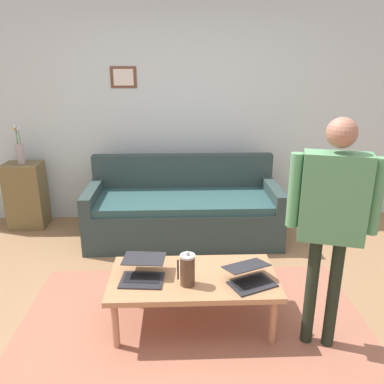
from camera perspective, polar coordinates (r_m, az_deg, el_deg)
ground_plane at (r=3.18m, az=0.78°, el=-18.14°), size 7.68×7.68×0.00m
area_rug at (r=3.07m, az=0.27°, el=-19.58°), size 2.64×1.80×0.01m
back_wall at (r=4.78m, az=-0.55°, el=11.97°), size 7.04×0.11×2.70m
couch at (r=4.37m, az=-1.25°, el=-2.81°), size 2.09×0.88×0.88m
coffee_table at (r=2.95m, az=0.20°, el=-12.91°), size 1.23×0.64×0.40m
laptop_left at (r=2.85m, az=8.52°, el=-12.33°), size 0.40×0.38×0.13m
laptop_center at (r=2.90m, az=-7.26°, el=-11.64°), size 0.34×0.36×0.12m
french_press at (r=2.77m, az=-0.66°, el=-11.34°), size 0.13×0.11×0.26m
side_shelf at (r=5.01m, az=-23.15°, el=-0.46°), size 0.42×0.32×0.79m
flower_vase at (r=4.87m, az=-23.99°, el=5.80°), size 0.10×0.09×0.45m
person_standing at (r=2.60m, az=19.95°, el=-2.30°), size 0.56×0.29×1.59m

